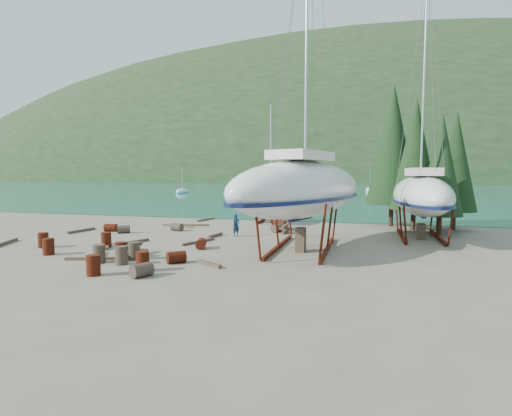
% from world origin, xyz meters
% --- Properties ---
extents(ground, '(600.00, 600.00, 0.00)m').
position_xyz_m(ground, '(0.00, 0.00, 0.00)').
color(ground, '#685C52').
rests_on(ground, ground).
extents(bay_water, '(700.00, 700.00, 0.00)m').
position_xyz_m(bay_water, '(0.00, 315.00, 0.01)').
color(bay_water, teal).
rests_on(bay_water, ground).
extents(far_hill, '(800.00, 360.00, 110.00)m').
position_xyz_m(far_hill, '(0.00, 320.00, 0.00)').
color(far_hill, black).
rests_on(far_hill, ground).
extents(far_house_left, '(6.60, 5.60, 5.60)m').
position_xyz_m(far_house_left, '(-60.00, 190.00, 2.92)').
color(far_house_left, beige).
rests_on(far_house_left, ground).
extents(far_house_center, '(6.60, 5.60, 5.60)m').
position_xyz_m(far_house_center, '(-20.00, 190.00, 2.92)').
color(far_house_center, beige).
rests_on(far_house_center, ground).
extents(far_house_right, '(6.60, 5.60, 5.60)m').
position_xyz_m(far_house_right, '(30.00, 190.00, 2.92)').
color(far_house_right, beige).
rests_on(far_house_right, ground).
extents(cypress_near_right, '(3.60, 3.60, 10.00)m').
position_xyz_m(cypress_near_right, '(12.50, 12.00, 5.79)').
color(cypress_near_right, black).
rests_on(cypress_near_right, ground).
extents(cypress_mid_right, '(3.06, 3.06, 8.50)m').
position_xyz_m(cypress_mid_right, '(14.00, 10.00, 4.92)').
color(cypress_mid_right, black).
rests_on(cypress_mid_right, ground).
extents(cypress_back_left, '(4.14, 4.14, 11.50)m').
position_xyz_m(cypress_back_left, '(11.00, 14.00, 6.66)').
color(cypress_back_left, black).
rests_on(cypress_back_left, ground).
extents(cypress_far_right, '(3.24, 3.24, 9.00)m').
position_xyz_m(cypress_far_right, '(15.50, 13.00, 5.21)').
color(cypress_far_right, black).
rests_on(cypress_far_right, ground).
extents(moored_boat_left, '(2.00, 5.00, 6.05)m').
position_xyz_m(moored_boat_left, '(-30.00, 60.00, 0.39)').
color(moored_boat_left, silver).
rests_on(moored_boat_left, ground).
extents(moored_boat_mid, '(2.00, 5.00, 6.05)m').
position_xyz_m(moored_boat_mid, '(10.00, 80.00, 0.39)').
color(moored_boat_mid, silver).
rests_on(moored_boat_mid, ground).
extents(moored_boat_far, '(2.00, 5.00, 6.05)m').
position_xyz_m(moored_boat_far, '(-8.00, 110.00, 0.39)').
color(moored_boat_far, silver).
rests_on(moored_boat_far, ground).
extents(large_sailboat_near, '(8.01, 14.29, 21.60)m').
position_xyz_m(large_sailboat_near, '(5.52, 1.94, 3.47)').
color(large_sailboat_near, silver).
rests_on(large_sailboat_near, ground).
extents(large_sailboat_far, '(3.87, 11.37, 17.72)m').
position_xyz_m(large_sailboat_far, '(12.50, 8.01, 2.89)').
color(large_sailboat_far, silver).
rests_on(large_sailboat_far, ground).
extents(small_sailboat_shore, '(3.97, 6.79, 10.37)m').
position_xyz_m(small_sailboat_shore, '(0.75, 13.89, 1.72)').
color(small_sailboat_shore, silver).
rests_on(small_sailboat_shore, ground).
extents(worker, '(0.62, 0.68, 1.55)m').
position_xyz_m(worker, '(0.41, 5.40, 0.78)').
color(worker, '#112A4C').
rests_on(worker, ground).
extents(drum_1, '(0.91, 1.04, 0.58)m').
position_xyz_m(drum_1, '(-0.04, -5.91, 0.29)').
color(drum_1, '#2D2823').
rests_on(drum_1, ground).
extents(drum_2, '(0.97, 0.74, 0.58)m').
position_xyz_m(drum_2, '(-9.38, 5.18, 0.29)').
color(drum_2, '#5D1810').
rests_on(drum_2, ground).
extents(drum_3, '(0.58, 0.58, 0.88)m').
position_xyz_m(drum_3, '(-2.15, -6.23, 0.44)').
color(drum_3, '#5D1810').
rests_on(drum_3, ground).
extents(drum_4, '(0.97, 0.73, 0.58)m').
position_xyz_m(drum_4, '(2.39, 10.66, 0.29)').
color(drum_4, '#5D1810').
rests_on(drum_4, ground).
extents(drum_5, '(0.58, 0.58, 0.88)m').
position_xyz_m(drum_5, '(-2.22, -4.11, 0.44)').
color(drum_5, '#2D2823').
rests_on(drum_5, ground).
extents(drum_6, '(0.83, 1.02, 0.58)m').
position_xyz_m(drum_6, '(-0.15, 0.62, 0.29)').
color(drum_6, '#5D1810').
rests_on(drum_6, ground).
extents(drum_7, '(0.58, 0.58, 0.88)m').
position_xyz_m(drum_7, '(-0.54, -4.99, 0.44)').
color(drum_7, '#5D1810').
rests_on(drum_7, ground).
extents(drum_8, '(0.58, 0.58, 0.88)m').
position_xyz_m(drum_8, '(-9.19, -1.49, 0.44)').
color(drum_8, '#5D1810').
rests_on(drum_8, ground).
extents(drum_9, '(0.99, 0.77, 0.58)m').
position_xyz_m(drum_9, '(-4.75, 6.79, 0.29)').
color(drum_9, '#2D2823').
rests_on(drum_9, ground).
extents(drum_10, '(0.58, 0.58, 0.88)m').
position_xyz_m(drum_10, '(-2.90, -3.14, 0.44)').
color(drum_10, '#5D1810').
rests_on(drum_10, ground).
extents(drum_11, '(0.89, 1.04, 0.58)m').
position_xyz_m(drum_11, '(2.69, 8.18, 0.29)').
color(drum_11, '#2D2823').
rests_on(drum_11, ground).
extents(drum_12, '(1.04, 1.02, 0.58)m').
position_xyz_m(drum_12, '(0.18, -3.17, 0.29)').
color(drum_12, '#5D1810').
rests_on(drum_12, ground).
extents(drum_13, '(0.58, 0.58, 0.88)m').
position_xyz_m(drum_13, '(-7.30, -3.14, 0.44)').
color(drum_13, '#5D1810').
rests_on(drum_13, ground).
extents(drum_14, '(0.58, 0.58, 0.88)m').
position_xyz_m(drum_14, '(-5.69, -0.45, 0.44)').
color(drum_14, '#5D1810').
rests_on(drum_14, ground).
extents(drum_15, '(1.05, 0.98, 0.58)m').
position_xyz_m(drum_15, '(-7.96, 4.70, 0.29)').
color(drum_15, '#2D2823').
rests_on(drum_15, ground).
extents(drum_16, '(0.58, 0.58, 0.88)m').
position_xyz_m(drum_16, '(-3.49, -4.07, 0.44)').
color(drum_16, '#2D2823').
rests_on(drum_16, ground).
extents(drum_17, '(0.58, 0.58, 0.88)m').
position_xyz_m(drum_17, '(-2.23, -2.98, 0.44)').
color(drum_17, '#2D2823').
rests_on(drum_17, ground).
extents(timber_0, '(2.43, 1.00, 0.14)m').
position_xyz_m(timber_0, '(-4.67, 9.71, 0.07)').
color(timber_0, brown).
rests_on(timber_0, ground).
extents(timber_2, '(0.50, 2.57, 0.19)m').
position_xyz_m(timber_2, '(-11.39, 4.46, 0.09)').
color(timber_2, brown).
rests_on(timber_2, ground).
extents(timber_3, '(3.07, 1.09, 0.15)m').
position_xyz_m(timber_3, '(-3.97, -3.59, 0.07)').
color(timber_3, brown).
rests_on(timber_3, ground).
extents(timber_4, '(0.78, 1.67, 0.17)m').
position_xyz_m(timber_4, '(-4.82, 1.42, 0.09)').
color(timber_4, brown).
rests_on(timber_4, ground).
extents(timber_6, '(0.34, 1.76, 0.19)m').
position_xyz_m(timber_6, '(2.88, 9.08, 0.10)').
color(timber_6, brown).
rests_on(timber_6, ground).
extents(timber_7, '(1.53, 1.08, 0.17)m').
position_xyz_m(timber_7, '(1.91, -3.23, 0.09)').
color(timber_7, brown).
rests_on(timber_7, ground).
extents(timber_8, '(0.43, 1.79, 0.19)m').
position_xyz_m(timber_8, '(-0.94, 4.92, 0.09)').
color(timber_8, brown).
rests_on(timber_8, ground).
extents(timber_9, '(0.72, 2.56, 0.15)m').
position_xyz_m(timber_9, '(-5.24, 13.64, 0.08)').
color(timber_9, brown).
rests_on(timber_9, ground).
extents(timber_11, '(1.14, 2.63, 0.15)m').
position_xyz_m(timber_11, '(-1.07, 2.35, 0.08)').
color(timber_11, brown).
rests_on(timber_11, ground).
extents(timber_12, '(1.61, 2.19, 0.17)m').
position_xyz_m(timber_12, '(-5.78, -0.26, 0.08)').
color(timber_12, brown).
rests_on(timber_12, ground).
extents(timber_14, '(1.21, 2.69, 0.18)m').
position_xyz_m(timber_14, '(-12.24, -1.26, 0.09)').
color(timber_14, brown).
rests_on(timber_14, ground).
extents(timber_15, '(3.01, 0.68, 0.15)m').
position_xyz_m(timber_15, '(-5.72, 8.97, 0.07)').
color(timber_15, brown).
rests_on(timber_15, ground).
extents(timber_16, '(1.78, 2.74, 0.23)m').
position_xyz_m(timber_16, '(-4.25, -3.29, 0.11)').
color(timber_16, brown).
rests_on(timber_16, ground).
extents(timber_pile_fore, '(1.80, 1.80, 0.60)m').
position_xyz_m(timber_pile_fore, '(-2.91, -2.15, 0.30)').
color(timber_pile_fore, brown).
rests_on(timber_pile_fore, ground).
extents(timber_pile_aft, '(1.80, 1.80, 0.60)m').
position_xyz_m(timber_pile_aft, '(3.34, 7.92, 0.30)').
color(timber_pile_aft, brown).
rests_on(timber_pile_aft, ground).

